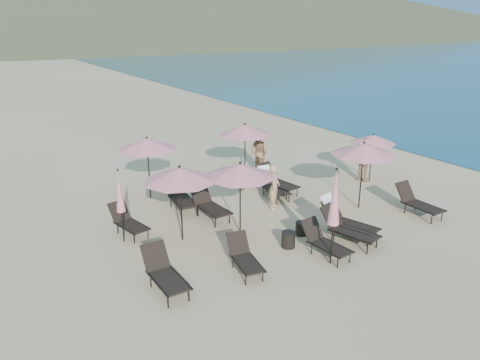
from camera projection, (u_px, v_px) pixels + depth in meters
ground at (334, 238)px, 14.34m from camera, size 800.00×800.00×0.00m
lounger_0 at (164, 272)px, 11.53m from camera, size 0.67×1.72×0.99m
lounger_1 at (244, 257)px, 12.41m from camera, size 0.87×1.60×0.87m
lounger_2 at (325, 241)px, 13.22m from camera, size 0.72×1.62×0.91m
lounger_3 at (347, 228)px, 13.95m from camera, size 1.11×1.90×1.03m
lounger_4 at (345, 218)px, 14.45m from camera, size 1.16×1.96×1.15m
lounger_5 at (418, 202)px, 15.98m from camera, size 0.67×1.72×0.99m
lounger_6 at (128, 221)px, 14.55m from camera, size 0.88×1.64×0.89m
lounger_7 at (209, 204)px, 15.73m from camera, size 0.76×1.81×1.02m
lounger_8 at (181, 196)px, 16.45m from camera, size 0.89×1.87×1.04m
lounger_9 at (272, 184)px, 17.63m from camera, size 0.78×1.72×1.04m
lounger_10 at (276, 180)px, 18.03m from camera, size 0.92×1.87×1.03m
umbrella_open_0 at (180, 174)px, 13.58m from camera, size 2.21×2.21×2.38m
umbrella_open_1 at (240, 170)px, 14.05m from camera, size 2.17×2.17×2.34m
umbrella_open_2 at (364, 149)px, 15.98m from camera, size 2.27×2.27×2.44m
umbrella_open_3 at (147, 144)px, 16.92m from camera, size 2.20×2.20×2.37m
umbrella_open_4 at (245, 130)px, 18.94m from camera, size 2.23×2.23×2.40m
umbrella_open_5 at (373, 139)px, 18.90m from camera, size 1.86×1.86×2.01m
umbrella_closed_0 at (335, 198)px, 12.25m from camera, size 0.32×0.32×2.78m
umbrella_closed_1 at (120, 192)px, 13.62m from camera, size 0.27×0.27×2.31m
side_table_0 at (288, 240)px, 13.74m from camera, size 0.41×0.41×0.48m
side_table_1 at (301, 228)px, 14.54m from camera, size 0.37×0.37×0.43m
beachgoer_a at (274, 187)px, 16.39m from camera, size 0.68×0.68×1.59m
beachgoer_b at (259, 153)px, 20.00m from camera, size 0.83×1.00×1.85m
beachgoer_c at (364, 160)px, 19.09m from camera, size 0.70×1.16×1.85m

